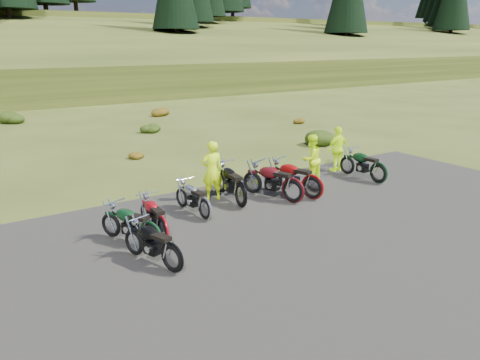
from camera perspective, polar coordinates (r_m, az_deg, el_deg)
ground at (r=12.86m, az=3.97°, el=-5.44°), size 300.00×300.00×0.00m
gravel_pad at (r=11.47m, az=10.06°, el=-8.50°), size 20.00×12.00×0.04m
hill_slope at (r=60.10m, az=-26.62°, el=10.21°), size 300.00×45.97×9.37m
shrub_3 at (r=31.92m, az=-25.97°, el=7.04°), size 1.56×1.56×0.92m
shrub_4 at (r=20.41m, az=-12.72°, el=3.15°), size 0.77×0.77×0.45m
shrub_5 at (r=26.27m, az=-10.96°, el=6.35°), size 1.03×1.03×0.61m
shrub_6 at (r=32.19m, az=-9.84°, el=8.38°), size 1.30×1.30×0.77m
shrub_7 at (r=23.14m, az=9.85°, el=5.46°), size 1.56×1.56×0.92m
shrub_8 at (r=28.98m, az=6.92°, el=7.31°), size 0.77×0.77×0.45m
motorcycle_0 at (r=10.39m, az=-8.17°, el=-11.19°), size 1.19×2.04×1.02m
motorcycle_1 at (r=11.87m, az=-9.29°, el=-7.58°), size 0.74×1.95×1.00m
motorcycle_2 at (r=11.56m, az=-10.75°, el=-8.33°), size 1.44×2.06×1.03m
motorcycle_3 at (r=13.14m, az=-4.27°, el=-4.96°), size 0.76×1.91×0.98m
motorcycle_4 at (r=14.54m, az=6.42°, el=-2.88°), size 1.50×2.39×1.19m
motorcycle_5 at (r=14.08m, az=0.10°, el=-3.42°), size 1.06×2.35×1.19m
motorcycle_6 at (r=14.95m, az=8.76°, el=-2.42°), size 1.39×2.37×1.18m
motorcycle_7 at (r=17.13m, az=16.42°, el=-0.46°), size 0.83×2.15×1.10m
person_middle at (r=14.48m, az=-3.42°, el=1.02°), size 0.74×0.55×1.88m
person_right_a at (r=16.43m, az=8.64°, el=2.45°), size 0.91×0.75×1.72m
person_right_b at (r=18.18m, az=11.82°, el=3.64°), size 1.01×0.43×1.72m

